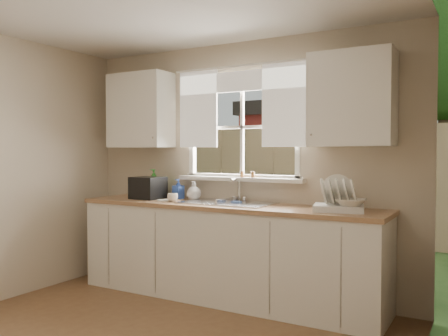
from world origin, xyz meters
The scene contains 19 objects.
room_walls centered at (0.00, -0.07, 1.24)m, with size 3.62×4.02×2.50m.
window centered at (0.00, 2.00, 1.49)m, with size 1.38×0.16×1.06m.
curtains centered at (0.00, 1.95, 1.93)m, with size 1.50×0.03×0.81m.
base_cabinets centered at (0.00, 1.68, 0.43)m, with size 3.00×0.62×0.87m, color white.
countertop centered at (0.00, 1.68, 0.89)m, with size 3.04×0.65×0.04m, color #A07650.
upper_cabinet_left centered at (-1.15, 1.82, 1.85)m, with size 0.70×0.33×0.80m, color white.
upper_cabinet_right centered at (1.15, 1.82, 1.85)m, with size 0.70×0.33×0.80m, color white.
wall_outlet centered at (0.88, 1.99, 1.08)m, with size 0.08×0.01×0.12m, color beige.
sill_jars centered at (0.10, 1.94, 1.18)m, with size 0.16×0.04×0.06m.
backyard centered at (0.58, 8.42, 3.46)m, with size 20.00×10.00×6.13m.
sink centered at (0.00, 1.71, 0.84)m, with size 0.88×0.52×0.40m.
dish_rack centered at (1.09, 1.66, 0.99)m, with size 0.46×0.39×0.30m.
bowl centered at (1.21, 1.62, 0.99)m, with size 0.24×0.24×0.06m, color white.
soap_bottle_a centered at (-1.01, 1.87, 1.06)m, with size 0.12×0.12×0.30m, color #2B842C.
soap_bottle_b centered at (-0.66, 1.83, 1.01)m, with size 0.09×0.10×0.21m, color #2E4FAE.
soap_bottle_c centered at (-0.46, 1.83, 1.00)m, with size 0.15×0.15×0.19m, color beige.
saucer centered at (-0.65, 1.61, 0.92)m, with size 0.17×0.17×0.01m, color silver.
cup centered at (-0.54, 1.57, 0.95)m, with size 0.11×0.11×0.08m, color silver.
black_appliance centered at (-0.93, 1.68, 1.02)m, with size 0.31×0.27×0.23m, color black.
Camera 1 is at (2.22, -2.21, 1.41)m, focal length 38.00 mm.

